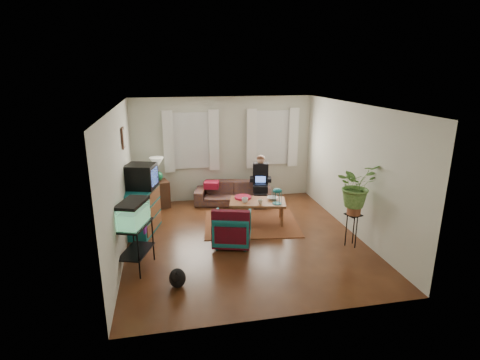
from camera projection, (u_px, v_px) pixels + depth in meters
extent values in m
cube|color=#4F2B14|center=(244.00, 239.00, 7.42)|extent=(4.50, 5.00, 0.01)
cube|color=white|center=(244.00, 106.00, 6.68)|extent=(4.50, 5.00, 0.01)
cube|color=silver|center=(224.00, 149.00, 9.40)|extent=(4.50, 0.01, 2.60)
cube|color=silver|center=(286.00, 229.00, 4.70)|extent=(4.50, 0.01, 2.60)
cube|color=silver|center=(120.00, 183.00, 6.62)|extent=(0.01, 5.00, 2.60)
cube|color=silver|center=(354.00, 170.00, 7.48)|extent=(0.01, 5.00, 2.60)
cube|color=white|center=(191.00, 141.00, 9.16)|extent=(1.08, 0.04, 1.38)
cube|color=white|center=(272.00, 138.00, 9.55)|extent=(1.08, 0.04, 1.38)
cube|color=white|center=(192.00, 141.00, 9.08)|extent=(1.36, 0.06, 1.50)
cube|color=white|center=(273.00, 138.00, 9.47)|extent=(1.36, 0.06, 1.50)
cube|color=#3D2616|center=(124.00, 138.00, 7.24)|extent=(0.04, 0.32, 0.40)
cube|color=brown|center=(251.00, 223.00, 8.15)|extent=(2.19, 1.85, 0.01)
imported|color=brown|center=(233.00, 190.00, 9.27)|extent=(1.99, 1.16, 0.73)
cube|color=#392215|center=(159.00, 194.00, 9.06)|extent=(0.55, 0.55, 0.65)
cube|color=#104F65|center=(141.00, 211.00, 7.61)|extent=(0.78, 1.12, 0.92)
cube|color=black|center=(141.00, 176.00, 7.51)|extent=(0.68, 0.65, 0.49)
cube|color=black|center=(136.00, 247.00, 6.21)|extent=(0.61, 0.80, 0.79)
cube|color=#7FD899|center=(133.00, 213.00, 6.04)|extent=(0.55, 0.73, 0.42)
ellipsoid|color=black|center=(177.00, 276.00, 5.75)|extent=(0.36, 0.45, 0.34)
imported|color=#115066|center=(232.00, 227.00, 7.10)|extent=(0.83, 0.80, 0.70)
cube|color=#9E0A0A|center=(231.00, 226.00, 6.80)|extent=(0.72, 0.35, 0.57)
cube|color=olive|center=(257.00, 212.00, 8.16)|extent=(1.31, 0.91, 0.49)
imported|color=white|center=(245.00, 200.00, 7.98)|extent=(0.16, 0.16, 0.11)
imported|color=beige|center=(260.00, 202.00, 7.89)|extent=(0.13, 0.13, 0.10)
imported|color=white|center=(272.00, 198.00, 8.18)|extent=(0.28, 0.28, 0.06)
cylinder|color=#B21414|center=(243.00, 197.00, 8.25)|extent=(0.44, 0.44, 0.04)
cube|color=black|center=(352.00, 230.00, 7.04)|extent=(0.34, 0.34, 0.64)
imported|color=#599947|center=(356.00, 192.00, 6.83)|extent=(0.88, 0.81, 0.81)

